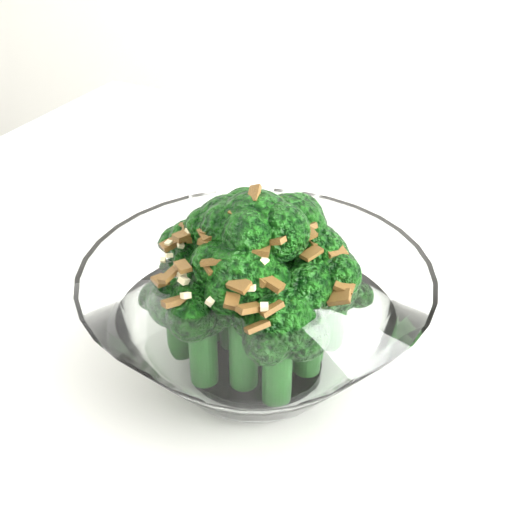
% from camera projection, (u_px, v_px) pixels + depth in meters
% --- Properties ---
extents(broccoli_dish, '(0.21, 0.21, 0.14)m').
position_uv_depth(broccoli_dish, '(256.00, 307.00, 0.44)').
color(broccoli_dish, white).
rests_on(broccoli_dish, table).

